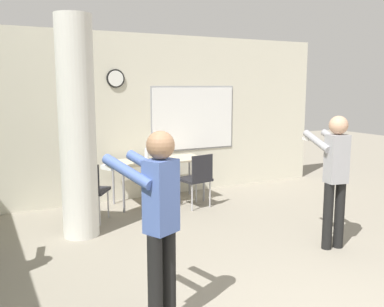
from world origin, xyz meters
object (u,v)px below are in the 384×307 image
at_px(chair_table_right, 197,176).
at_px(person_playing_front, 159,215).
at_px(bottle_on_table, 147,153).
at_px(folding_table, 159,163).
at_px(chair_table_left, 89,188).
at_px(person_playing_side, 335,171).

distance_m(chair_table_right, person_playing_front, 3.48).
relative_size(bottle_on_table, person_playing_front, 0.16).
relative_size(folding_table, chair_table_left, 1.75).
height_order(person_playing_side, person_playing_front, person_playing_front).
bearing_deg(person_playing_side, chair_table_left, 136.27).
relative_size(folding_table, person_playing_front, 0.95).
xyz_separation_m(folding_table, bottle_on_table, (-0.16, 0.14, 0.15)).
bearing_deg(bottle_on_table, folding_table, -42.74).
bearing_deg(person_playing_front, bottle_on_table, 70.30).
xyz_separation_m(chair_table_right, chair_table_left, (-1.71, 0.02, 0.00)).
bearing_deg(bottle_on_table, chair_table_right, -50.32).
relative_size(chair_table_right, chair_table_left, 1.00).
bearing_deg(bottle_on_table, person_playing_front, -109.70).
bearing_deg(bottle_on_table, person_playing_side, -67.23).
xyz_separation_m(folding_table, person_playing_side, (1.08, -2.79, 0.26)).
distance_m(bottle_on_table, chair_table_right, 0.96).
distance_m(folding_table, chair_table_left, 1.40).
xyz_separation_m(folding_table, person_playing_front, (-1.44, -3.45, 0.27)).
height_order(chair_table_right, person_playing_front, person_playing_front).
height_order(bottle_on_table, chair_table_left, bottle_on_table).
bearing_deg(folding_table, person_playing_side, -68.92).
relative_size(folding_table, chair_table_right, 1.75).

